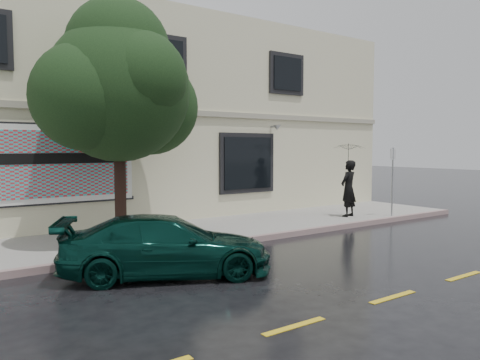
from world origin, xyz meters
TOP-DOWN VIEW (x-y plane):
  - ground at (0.00, 0.00)m, footprint 90.00×90.00m
  - sidewalk at (0.00, 3.25)m, footprint 20.00×3.50m
  - curb at (0.00, 1.50)m, footprint 20.00×0.18m
  - road_marking at (0.00, -3.50)m, footprint 19.00×0.12m
  - building at (0.00, 9.00)m, footprint 20.00×8.12m
  - billboard at (-3.20, 4.92)m, footprint 4.30×0.16m
  - car at (-2.47, -0.11)m, footprint 4.42×3.33m
  - pedestrian at (5.64, 2.47)m, footprint 0.79×0.61m
  - umbrella at (5.64, 2.47)m, footprint 1.15×1.15m
  - street_tree at (-2.18, 3.03)m, footprint 3.53×3.53m
  - fire_hydrant at (-2.92, 1.87)m, footprint 0.29×0.27m
  - sign_pole at (6.97, 1.70)m, footprint 0.29×0.05m

SIDE VIEW (x-z plane):
  - ground at x=0.00m, z-range 0.00..0.00m
  - road_marking at x=0.00m, z-range 0.00..0.01m
  - sidewalk at x=0.00m, z-range 0.00..0.15m
  - curb at x=0.00m, z-range -0.01..0.15m
  - fire_hydrant at x=-2.92m, z-range 0.14..0.84m
  - car at x=-2.47m, z-range 0.00..1.18m
  - pedestrian at x=5.64m, z-range 0.15..2.06m
  - sign_pole at x=6.97m, z-range 0.40..2.75m
  - billboard at x=-3.20m, z-range 0.95..3.15m
  - umbrella at x=5.64m, z-range 2.06..2.87m
  - building at x=0.00m, z-range 0.00..7.00m
  - street_tree at x=-2.18m, z-range 1.13..6.64m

